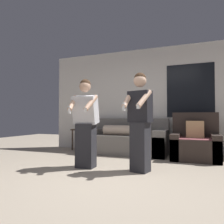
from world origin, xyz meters
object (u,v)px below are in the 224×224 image
object	(u,v)px
armchair	(195,144)
couch	(127,141)
person_right	(140,120)
side_table	(82,132)
person_left	(85,123)

from	to	relation	value
armchair	couch	bearing A→B (deg)	173.49
armchair	person_right	xyz separation A→B (m)	(-0.84, -1.48, 0.51)
side_table	armchair	bearing A→B (deg)	-7.64
couch	person_left	xyz separation A→B (m)	(-0.24, -1.73, 0.47)
person_left	side_table	bearing A→B (deg)	120.38
couch	person_right	distance (m)	1.89
armchair	side_table	size ratio (longest dim) A/B	1.38
armchair	side_table	xyz separation A→B (m)	(-2.95, 0.40, 0.16)
couch	person_right	world-z (taller)	person_right
couch	person_right	size ratio (longest dim) A/B	1.20
person_left	person_right	distance (m)	0.98
armchair	side_table	bearing A→B (deg)	172.36
side_table	person_right	size ratio (longest dim) A/B	0.45
side_table	couch	bearing A→B (deg)	-8.92
armchair	person_right	bearing A→B (deg)	-119.55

